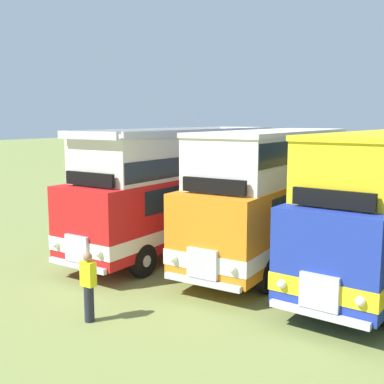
# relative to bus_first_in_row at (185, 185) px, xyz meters

# --- Properties ---
(bus_first_in_row) EXTENTS (2.70, 11.13, 4.52)m
(bus_first_in_row) POSITION_rel_bus_first_in_row_xyz_m (0.00, 0.00, 0.00)
(bus_first_in_row) COLOR red
(bus_first_in_row) RESTS_ON ground
(bus_second_in_row) EXTENTS (2.98, 9.78, 4.49)m
(bus_second_in_row) POSITION_rel_bus_first_in_row_xyz_m (3.68, 0.13, 0.10)
(bus_second_in_row) COLOR orange
(bus_second_in_row) RESTS_ON ground
(bus_third_in_row) EXTENTS (2.91, 9.78, 4.49)m
(bus_third_in_row) POSITION_rel_bus_first_in_row_xyz_m (7.38, -0.18, 0.10)
(bus_third_in_row) COLOR #1E339E
(bus_third_in_row) RESTS_ON ground
(marshal_person) EXTENTS (0.36, 0.24, 1.73)m
(marshal_person) POSITION_rel_bus_first_in_row_xyz_m (2.27, -7.28, -1.47)
(marshal_person) COLOR #23232D
(marshal_person) RESTS_ON ground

